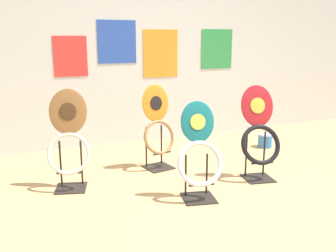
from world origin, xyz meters
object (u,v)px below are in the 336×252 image
at_px(toilet_seat_display_woodgrain, 69,142).
at_px(paint_can, 265,140).
at_px(toilet_seat_display_crimson_swirl, 259,136).
at_px(toilet_seat_display_teal_sax, 199,156).
at_px(toilet_seat_display_orange_sun, 158,128).

distance_m(toilet_seat_display_woodgrain, paint_can, 2.62).
height_order(toilet_seat_display_crimson_swirl, paint_can, toilet_seat_display_crimson_swirl).
distance_m(toilet_seat_display_crimson_swirl, paint_can, 1.24).
relative_size(toilet_seat_display_crimson_swirl, paint_can, 4.98).
bearing_deg(paint_can, toilet_seat_display_crimson_swirl, -131.29).
relative_size(toilet_seat_display_crimson_swirl, toilet_seat_display_woodgrain, 1.00).
distance_m(toilet_seat_display_teal_sax, paint_can, 1.94).
xyz_separation_m(toilet_seat_display_orange_sun, paint_can, (1.59, 0.19, -0.36)).
bearing_deg(toilet_seat_display_teal_sax, toilet_seat_display_woodgrain, 144.87).
distance_m(toilet_seat_display_orange_sun, toilet_seat_display_woodgrain, 0.99).
bearing_deg(paint_can, toilet_seat_display_orange_sun, -173.10).
bearing_deg(toilet_seat_display_woodgrain, toilet_seat_display_teal_sax, -35.13).
relative_size(toilet_seat_display_orange_sun, toilet_seat_display_teal_sax, 1.06).
bearing_deg(toilet_seat_display_crimson_swirl, paint_can, 48.71).
xyz_separation_m(toilet_seat_display_crimson_swirl, toilet_seat_display_orange_sun, (-0.80, 0.70, 0.01)).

